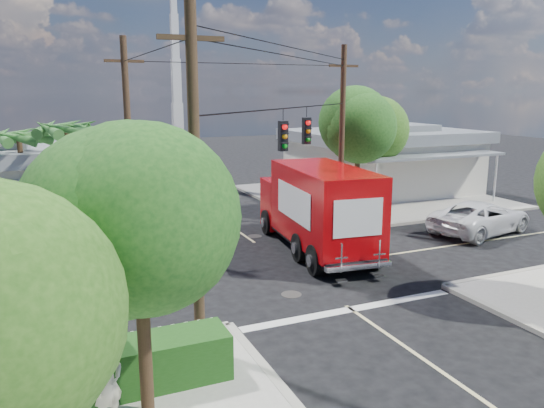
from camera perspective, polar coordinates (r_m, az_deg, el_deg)
ground at (r=20.84m, az=2.22°, el=-6.98°), size 120.00×120.00×0.00m
sidewalk_ne at (r=35.26m, az=10.49°, el=0.83°), size 14.12×14.12×0.14m
road_markings at (r=19.60m, az=4.11°, el=-8.24°), size 32.00×32.00×0.01m
building_ne at (r=36.71m, az=11.78°, el=4.78°), size 11.80×10.20×4.50m
radio_tower at (r=38.83m, az=-10.16°, el=10.14°), size 0.80×0.80×17.00m
tree_sw_front at (r=10.60m, az=-14.15°, el=-1.71°), size 3.88×3.78×6.03m
tree_ne_front at (r=29.22m, az=9.35°, el=7.90°), size 4.21×4.14×6.66m
tree_ne_back at (r=32.53m, az=11.09°, el=7.21°), size 3.77×3.66×5.82m
palm_nw_front at (r=25.31m, az=-21.18°, el=7.27°), size 3.01×3.08×5.59m
palm_nw_back at (r=26.83m, az=-25.57°, el=6.34°), size 3.01×3.08×5.19m
utility_poles at (r=20.68m, az=-3.61°, el=6.14°), size 12.00×10.68×9.00m
picket_fence at (r=13.60m, az=-18.25°, el=-15.28°), size 5.94×0.06×1.00m
hedge_sw at (r=12.88m, az=-18.81°, el=-16.90°), size 6.20×1.20×1.10m
vending_boxes at (r=28.95m, az=8.50°, el=-0.27°), size 1.90×0.50×1.10m
delivery_truck at (r=22.76m, az=4.85°, el=-0.41°), size 3.60×8.88×3.74m
parked_car at (r=27.71m, az=21.53°, el=-1.33°), size 6.12×3.82×1.58m
pedestrian at (r=11.65m, az=-17.24°, el=-18.01°), size 0.80×0.72×1.83m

